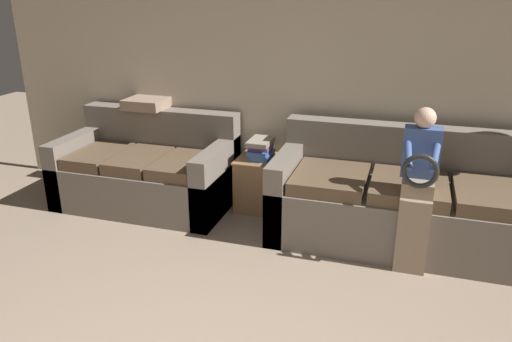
{
  "coord_description": "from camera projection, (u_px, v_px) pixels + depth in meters",
  "views": [
    {
      "loc": [
        0.8,
        -1.29,
        2.03
      ],
      "look_at": [
        -0.22,
        1.95,
        0.78
      ],
      "focal_mm": 35.0,
      "sensor_mm": 36.0,
      "label": 1
    }
  ],
  "objects": [
    {
      "name": "wall_back",
      "position": [
        322.0,
        75.0,
        4.58
      ],
      "size": [
        6.7,
        0.06,
        2.55
      ],
      "color": "beige",
      "rests_on": "ground_plane"
    },
    {
      "name": "couch_main",
      "position": [
        407.0,
        203.0,
        4.16
      ],
      "size": [
        2.21,
        0.94,
        0.92
      ],
      "color": "#70665B",
      "rests_on": "ground_plane"
    },
    {
      "name": "couch_side",
      "position": [
        148.0,
        172.0,
        4.92
      ],
      "size": [
        1.65,
        0.92,
        0.89
      ],
      "color": "#70665B",
      "rests_on": "ground_plane"
    },
    {
      "name": "child_left_seated",
      "position": [
        418.0,
        183.0,
        3.67
      ],
      "size": [
        0.27,
        0.37,
        1.22
      ],
      "color": "gray",
      "rests_on": "ground_plane"
    },
    {
      "name": "side_shelf",
      "position": [
        260.0,
        182.0,
        4.82
      ],
      "size": [
        0.43,
        0.47,
        0.51
      ],
      "color": "olive",
      "rests_on": "ground_plane"
    },
    {
      "name": "book_stack",
      "position": [
        261.0,
        148.0,
        4.7
      ],
      "size": [
        0.2,
        0.32,
        0.19
      ],
      "color": "#33569E",
      "rests_on": "side_shelf"
    },
    {
      "name": "throw_pillow",
      "position": [
        147.0,
        103.0,
        5.03
      ],
      "size": [
        0.4,
        0.4,
        0.1
      ],
      "color": "gray",
      "rests_on": "couch_side"
    }
  ]
}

